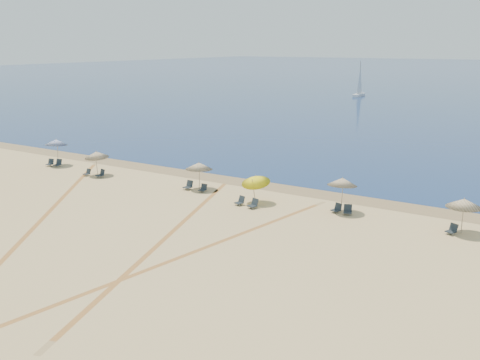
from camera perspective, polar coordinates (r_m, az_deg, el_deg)
The scene contains 21 objects.
ground at distance 29.06m, azimuth -21.64°, elevation -10.78°, with size 160.00×160.00×0.00m, color tan.
wet_sand at distance 46.37m, azimuth 2.60°, elevation -0.52°, with size 500.00×500.00×0.00m, color olive.
umbrella_0 at distance 56.41m, azimuth -18.79°, elevation 3.79°, with size 2.20×2.23×2.67m.
umbrella_1 at distance 51.02m, azimuth -14.88°, elevation 2.60°, with size 2.17×2.21×2.30m.
umbrella_2 at distance 44.72m, azimuth -4.35°, elevation 1.49°, with size 2.24×2.25×2.31m.
umbrella_3 at distance 40.73m, azimuth 1.64°, elevation 0.05°, with size 2.19×2.26×2.39m.
umbrella_4 at distance 39.12m, azimuth 10.74°, elevation -0.18°, with size 2.13×2.16×2.59m.
umbrella_5 at distance 36.94m, azimuth 22.53°, elevation -2.26°, with size 2.22×2.22×2.34m.
chair_0 at distance 56.66m, azimuth -19.36°, elevation 1.71°, with size 0.72×0.80×0.70m.
chair_1 at distance 56.13m, azimuth -18.61°, elevation 1.68°, with size 0.73×0.81×0.73m.
chair_2 at distance 51.47m, azimuth -15.77°, elevation 0.75°, with size 0.58×0.66×0.63m.
chair_3 at distance 50.46m, azimuth -14.43°, elevation 0.63°, with size 0.76×0.84×0.74m.
chair_4 at distance 45.07m, azimuth -5.45°, elevation -0.58°, with size 0.66×0.76×0.74m.
chair_5 at distance 44.22m, azimuth -3.90°, elevation -0.89°, with size 0.56×0.65×0.65m.
chair_6 at distance 40.56m, azimuth 0.03°, elevation -2.24°, with size 0.72×0.79×0.68m.
chair_7 at distance 39.79m, azimuth 1.43°, elevation -2.55°, with size 0.75×0.82×0.71m.
chair_8 at distance 39.40m, azimuth 10.15°, elevation -2.97°, with size 0.75×0.80×0.67m.
chair_9 at distance 39.12m, azimuth 11.28°, elevation -3.13°, with size 0.76×0.83×0.70m.
chair_10 at distance 37.03m, azimuth 21.44°, elevation -4.88°, with size 0.77×0.82×0.67m.
sailboat_2 at distance 127.99m, azimuth 12.48°, elevation 9.67°, with size 1.60×5.35×7.88m.
tire_tracks at distance 36.34m, azimuth -11.42°, elevation -5.00°, with size 50.64×39.94×0.00m.
Camera 1 is at (21.80, -15.19, 11.78)m, focal length 40.51 mm.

